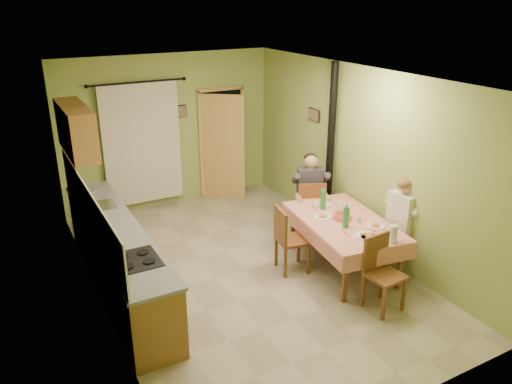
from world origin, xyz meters
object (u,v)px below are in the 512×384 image
man_right (403,213)px  stove_flue (329,172)px  chair_right (400,249)px  chair_near (383,288)px  dining_table (342,244)px  chair_far (309,220)px  man_far (310,187)px  chair_left (291,252)px

man_right → stove_flue: bearing=0.5°
chair_right → stove_flue: size_ratio=0.36×
stove_flue → chair_near: bearing=-109.1°
man_right → dining_table: bearing=56.9°
chair_far → stove_flue: (0.45, 0.12, 0.73)m
dining_table → chair_right: bearing=-21.0°
chair_far → dining_table: bearing=-73.7°
dining_table → chair_right: size_ratio=2.01×
man_far → stove_flue: bearing=37.9°
chair_far → chair_left: size_ratio=1.02×
dining_table → man_right: size_ratio=1.44×
man_far → chair_near: bearing=-74.8°
dining_table → stove_flue: bearing=70.9°
chair_right → man_right: 0.59m
chair_right → stove_flue: (-0.14, 1.60, 0.73)m
chair_left → stove_flue: size_ratio=0.35×
chair_right → stove_flue: bearing=1.0°
chair_near → man_far: size_ratio=0.70×
chair_far → man_right: (0.58, -1.48, 0.59)m
chair_left → stove_flue: bearing=134.4°
chair_far → chair_near: size_ratio=1.03×
dining_table → man_far: size_ratio=1.44×
man_right → chair_far: bearing=17.4°
stove_flue → man_right: bearing=-85.5°
chair_right → stove_flue: stove_flue is taller
chair_near → man_right: 1.27m
dining_table → man_far: bearing=89.5°
dining_table → stove_flue: (0.60, 1.20, 0.65)m
chair_near → man_far: (0.34, 2.16, 0.59)m
chair_right → chair_left: bearing=60.0°
chair_far → man_right: bearing=-44.5°
chair_left → chair_right: bearing=73.4°
chair_near → stove_flue: bearing=-114.0°
chair_right → man_far: bearing=17.5°
chair_far → chair_left: 1.14m
dining_table → man_far: man_far is taller
man_far → man_right: size_ratio=1.00×
man_right → chair_near: bearing=122.2°
chair_near → chair_left: chair_left is taller
chair_left → man_far: (0.84, 0.79, 0.59)m
chair_near → man_right: (0.91, 0.67, 0.59)m
chair_near → man_far: 2.26m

